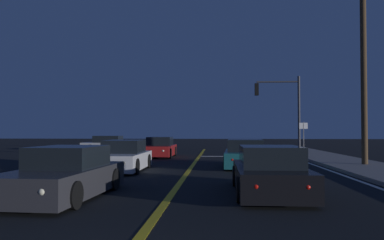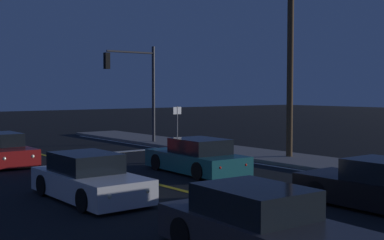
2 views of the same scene
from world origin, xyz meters
TOP-DOWN VIEW (x-y plane):
  - sidewalk_right at (8.04, 12.18)m, footprint 3.20×43.84m
  - lane_line_center at (0.00, 12.18)m, footprint 0.20×41.41m
  - lane_line_edge_right at (6.19, 12.18)m, footprint 0.16×41.41m
  - stop_bar at (3.22, 22.86)m, footprint 6.44×0.50m
  - car_lead_oncoming_black at (2.70, 7.27)m, footprint 1.94×4.62m
  - car_side_waiting_red at (-2.64, 22.15)m, footprint 1.94×4.42m
  - car_parked_curb_white at (-2.91, 13.25)m, footprint 1.95×4.45m
  - car_mid_block_charcoal at (-2.75, 6.40)m, footprint 2.13×4.66m
  - car_following_oncoming_teal at (2.58, 15.11)m, footprint 2.15×4.65m
  - traffic_signal_near_right at (6.09, 25.16)m, footprint 3.32×0.28m
  - utility_pole_right at (8.34, 15.52)m, footprint 1.53×0.29m
  - street_sign_corner at (6.94, 22.36)m, footprint 0.56×0.07m

SIDE VIEW (x-z plane):
  - lane_line_center at x=0.00m, z-range 0.00..0.01m
  - lane_line_edge_right at x=6.19m, z-range 0.00..0.01m
  - stop_bar at x=3.22m, z-range 0.00..0.01m
  - sidewalk_right at x=8.04m, z-range 0.00..0.15m
  - car_side_waiting_red at x=-2.64m, z-range -0.09..1.25m
  - car_parked_curb_white at x=-2.91m, z-range -0.09..1.25m
  - car_lead_oncoming_black at x=2.70m, z-range -0.09..1.25m
  - car_mid_block_charcoal at x=-2.75m, z-range -0.09..1.25m
  - car_following_oncoming_teal at x=2.58m, z-range -0.09..1.25m
  - street_sign_corner at x=6.94m, z-range 0.41..2.74m
  - traffic_signal_near_right at x=6.09m, z-range 0.93..6.71m
  - utility_pole_right at x=8.34m, z-range 0.20..11.63m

